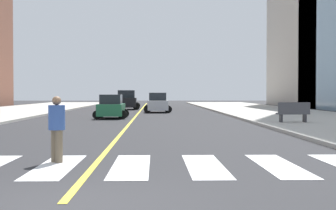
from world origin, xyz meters
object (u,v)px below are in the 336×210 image
at_px(car_silver_nearest, 157,103).
at_px(park_bench, 293,113).
at_px(car_green_third, 111,107).
at_px(car_black_second, 127,101).
at_px(pedestrian_crossing, 57,126).

bearing_deg(car_silver_nearest, park_bench, 111.71).
distance_m(car_green_third, park_bench, 13.02).
relative_size(car_silver_nearest, car_black_second, 0.87).
relative_size(car_black_second, park_bench, 2.63).
relative_size(car_silver_nearest, park_bench, 2.29).
bearing_deg(car_black_second, park_bench, -68.48).
bearing_deg(car_black_second, car_silver_nearest, -69.05).
bearing_deg(car_green_third, pedestrian_crossing, -88.10).
distance_m(car_silver_nearest, park_bench, 19.39).
bearing_deg(park_bench, car_black_second, 22.36).
bearing_deg(car_silver_nearest, pedestrian_crossing, 84.04).
bearing_deg(pedestrian_crossing, park_bench, 98.65).
relative_size(car_green_third, pedestrian_crossing, 2.23).
bearing_deg(car_black_second, pedestrian_crossing, -90.21).
height_order(car_green_third, pedestrian_crossing, pedestrian_crossing).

